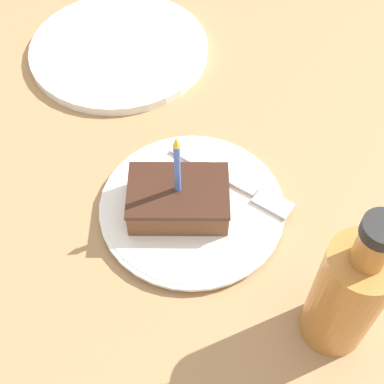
# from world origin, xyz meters

# --- Properties ---
(ground_plane) EXTENTS (2.40, 2.40, 0.04)m
(ground_plane) POSITION_xyz_m (0.00, 0.00, -0.02)
(ground_plane) COLOR #9E754C
(ground_plane) RESTS_ON ground
(plate) EXTENTS (0.21, 0.21, 0.01)m
(plate) POSITION_xyz_m (0.00, -0.02, 0.01)
(plate) COLOR white
(plate) RESTS_ON ground_plane
(cake_slice) EXTENTS (0.08, 0.11, 0.12)m
(cake_slice) POSITION_xyz_m (-0.01, -0.01, 0.03)
(cake_slice) COLOR brown
(cake_slice) RESTS_ON plate
(fork) EXTENTS (0.11, 0.15, 0.01)m
(fork) POSITION_xyz_m (0.03, -0.08, 0.01)
(fork) COLOR #B2B2B7
(fork) RESTS_ON plate
(bottle) EXTENTS (0.06, 0.06, 0.19)m
(bottle) POSITION_xyz_m (-0.14, -0.17, 0.08)
(bottle) COLOR #B27233
(bottle) RESTS_ON ground_plane
(side_plate) EXTENTS (0.26, 0.26, 0.01)m
(side_plate) POSITION_xyz_m (0.28, 0.08, 0.01)
(side_plate) COLOR white
(side_plate) RESTS_ON ground_plane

